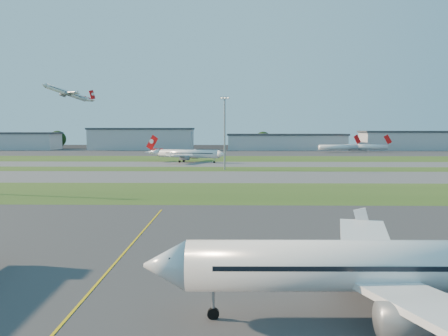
{
  "coord_description": "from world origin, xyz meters",
  "views": [
    {
      "loc": [
        17.64,
        -46.96,
        14.55
      ],
      "look_at": [
        16.09,
        36.91,
        7.0
      ],
      "focal_mm": 35.0,
      "sensor_mm": 36.0,
      "label": 1
    }
  ],
  "objects_px": {
    "airliner_taxiing": "(188,154)",
    "mini_jet_near": "(339,147)",
    "light_mast_centre": "(225,128)",
    "airliner_parked": "(392,267)",
    "mini_jet_far": "(366,147)"
  },
  "relations": [
    {
      "from": "airliner_parked",
      "to": "mini_jet_far",
      "type": "xyz_separation_m",
      "value": [
        72.38,
        243.33,
        -0.84
      ]
    },
    {
      "from": "airliner_parked",
      "to": "mini_jet_near",
      "type": "bearing_deg",
      "value": 76.48
    },
    {
      "from": "airliner_taxiing",
      "to": "airliner_parked",
      "type": "bearing_deg",
      "value": 117.71
    },
    {
      "from": "airliner_taxiing",
      "to": "mini_jet_far",
      "type": "distance_m",
      "value": 135.45
    },
    {
      "from": "airliner_taxiing",
      "to": "mini_jet_near",
      "type": "height_order",
      "value": "airliner_taxiing"
    },
    {
      "from": "light_mast_centre",
      "to": "mini_jet_near",
      "type": "bearing_deg",
      "value": 59.45
    },
    {
      "from": "mini_jet_far",
      "to": "light_mast_centre",
      "type": "relative_size",
      "value": 1.11
    },
    {
      "from": "airliner_parked",
      "to": "mini_jet_far",
      "type": "bearing_deg",
      "value": 72.64
    },
    {
      "from": "airliner_parked",
      "to": "light_mast_centre",
      "type": "distance_m",
      "value": 123.94
    },
    {
      "from": "mini_jet_near",
      "to": "light_mast_centre",
      "type": "distance_m",
      "value": 135.71
    },
    {
      "from": "mini_jet_near",
      "to": "light_mast_centre",
      "type": "relative_size",
      "value": 1.09
    },
    {
      "from": "mini_jet_far",
      "to": "light_mast_centre",
      "type": "xyz_separation_m",
      "value": [
        -87.09,
        -120.72,
        11.53
      ]
    },
    {
      "from": "airliner_taxiing",
      "to": "mini_jet_near",
      "type": "relative_size",
      "value": 1.18
    },
    {
      "from": "mini_jet_near",
      "to": "mini_jet_far",
      "type": "xyz_separation_m",
      "value": [
        18.36,
        4.27,
        0.0
      ]
    },
    {
      "from": "mini_jet_far",
      "to": "light_mast_centre",
      "type": "distance_m",
      "value": 149.31
    }
  ]
}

